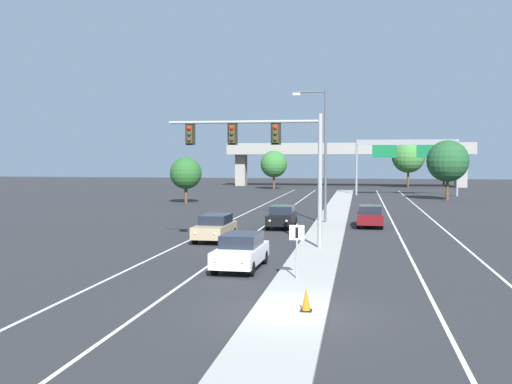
% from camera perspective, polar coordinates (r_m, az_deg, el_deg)
% --- Properties ---
extents(ground_plane, '(260.00, 260.00, 0.00)m').
position_cam_1_polar(ground_plane, '(19.53, 3.24, -11.50)').
color(ground_plane, '#28282B').
extents(median_island, '(2.40, 110.00, 0.15)m').
position_cam_1_polar(median_island, '(37.15, 6.47, -4.35)').
color(median_island, '#9E9B93').
rests_on(median_island, ground).
extents(lane_stripe_oncoming_center, '(0.14, 100.00, 0.01)m').
position_cam_1_polar(lane_stripe_oncoming_center, '(44.58, 0.97, -3.16)').
color(lane_stripe_oncoming_center, silver).
rests_on(lane_stripe_oncoming_center, ground).
extents(lane_stripe_receding_center, '(0.14, 100.00, 0.01)m').
position_cam_1_polar(lane_stripe_receding_center, '(44.12, 13.14, -3.31)').
color(lane_stripe_receding_center, silver).
rests_on(lane_stripe_receding_center, ground).
extents(edge_stripe_left, '(0.14, 100.00, 0.01)m').
position_cam_1_polar(edge_stripe_left, '(45.21, -3.18, -3.08)').
color(edge_stripe_left, silver).
rests_on(edge_stripe_left, ground).
extents(edge_stripe_right, '(0.14, 100.00, 0.01)m').
position_cam_1_polar(edge_stripe_right, '(44.43, 17.40, -3.33)').
color(edge_stripe_right, silver).
rests_on(edge_stripe_right, ground).
extents(overhead_signal_mast, '(8.53, 0.44, 7.20)m').
position_cam_1_polar(overhead_signal_mast, '(32.54, 0.91, 4.18)').
color(overhead_signal_mast, gray).
rests_on(overhead_signal_mast, median_island).
extents(median_sign_post, '(0.60, 0.10, 2.20)m').
position_cam_1_polar(median_sign_post, '(24.02, 3.92, -4.86)').
color(median_sign_post, gray).
rests_on(median_sign_post, median_island).
extents(street_lamp_median, '(2.58, 0.28, 10.00)m').
position_cam_1_polar(street_lamp_median, '(45.28, 6.37, 4.26)').
color(street_lamp_median, '#4C4C51').
rests_on(street_lamp_median, median_island).
extents(car_oncoming_white, '(1.92, 4.51, 1.58)m').
position_cam_1_polar(car_oncoming_white, '(26.92, -1.44, -5.63)').
color(car_oncoming_white, silver).
rests_on(car_oncoming_white, ground).
extents(car_oncoming_tan, '(1.87, 4.49, 1.58)m').
position_cam_1_polar(car_oncoming_tan, '(36.09, -3.93, -3.37)').
color(car_oncoming_tan, tan).
rests_on(car_oncoming_tan, ground).
extents(car_oncoming_black, '(1.85, 4.48, 1.58)m').
position_cam_1_polar(car_oncoming_black, '(42.78, 2.50, -2.33)').
color(car_oncoming_black, black).
rests_on(car_oncoming_black, ground).
extents(car_receding_darkred, '(1.89, 4.50, 1.58)m').
position_cam_1_polar(car_receding_darkred, '(44.06, 10.84, -2.23)').
color(car_receding_darkred, '#5B0F14').
rests_on(car_receding_darkred, ground).
extents(traffic_cone_median_nose, '(0.36, 0.36, 0.74)m').
position_cam_1_polar(traffic_cone_median_nose, '(19.18, 4.80, -10.21)').
color(traffic_cone_median_nose, black).
rests_on(traffic_cone_median_nose, median_island).
extents(highway_sign_gantry, '(13.28, 0.42, 7.50)m').
position_cam_1_polar(highway_sign_gantry, '(81.58, 14.17, 3.97)').
color(highway_sign_gantry, gray).
rests_on(highway_sign_gantry, ground).
extents(overpass_bridge, '(42.40, 6.40, 7.65)m').
position_cam_1_polar(overpass_bridge, '(106.72, 8.75, 3.63)').
color(overpass_bridge, gray).
rests_on(overpass_bridge, ground).
extents(tree_far_right_c, '(5.59, 5.59, 8.09)m').
position_cam_1_polar(tree_far_right_c, '(104.97, 14.33, 3.30)').
color(tree_far_right_c, '#4C3823').
rests_on(tree_far_right_c, ground).
extents(tree_far_right_b, '(4.29, 4.29, 6.20)m').
position_cam_1_polar(tree_far_right_b, '(111.04, 17.49, 2.61)').
color(tree_far_right_b, '#4C3823').
rests_on(tree_far_right_b, ground).
extents(tree_far_right_a, '(4.92, 4.92, 7.11)m').
position_cam_1_polar(tree_far_right_a, '(73.99, 17.82, 2.83)').
color(tree_far_right_a, '#4C3823').
rests_on(tree_far_right_a, ground).
extents(tree_far_left_a, '(3.51, 3.51, 5.08)m').
position_cam_1_polar(tree_far_left_a, '(66.48, -6.71, 1.78)').
color(tree_far_left_a, '#4C3823').
rests_on(tree_far_left_a, ground).
extents(tree_far_left_c, '(4.28, 4.28, 6.20)m').
position_cam_1_polar(tree_far_left_c, '(95.57, 1.71, 2.67)').
color(tree_far_left_c, '#4C3823').
rests_on(tree_far_left_c, ground).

